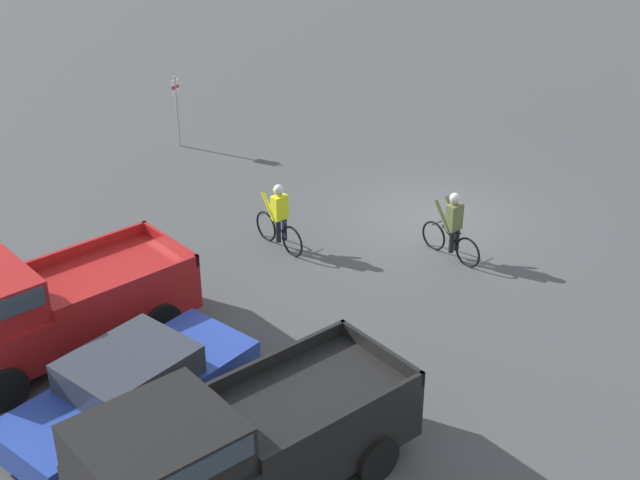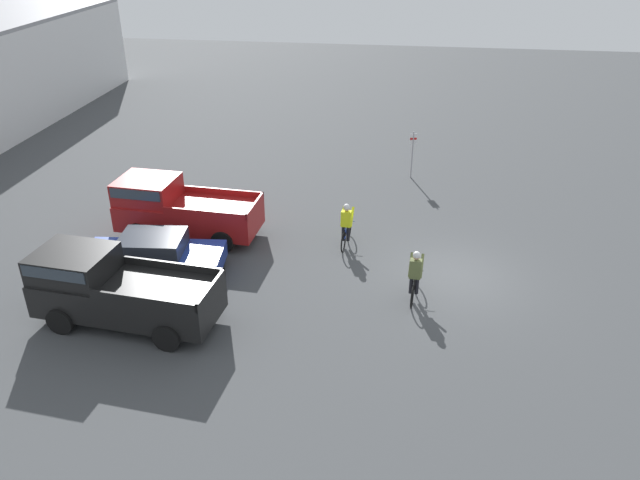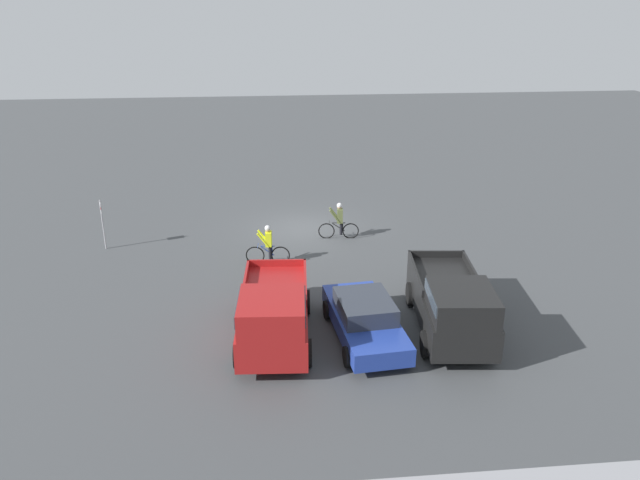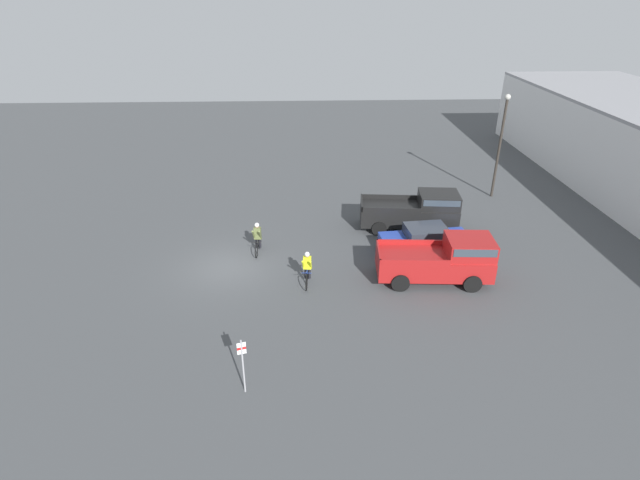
{
  "view_description": "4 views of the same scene",
  "coord_description": "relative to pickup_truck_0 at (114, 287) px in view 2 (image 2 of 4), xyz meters",
  "views": [
    {
      "loc": [
        -12.22,
        16.37,
        10.1
      ],
      "look_at": [
        -0.37,
        4.51,
        1.2
      ],
      "focal_mm": 50.0,
      "sensor_mm": 36.0,
      "label": 1
    },
    {
      "loc": [
        -18.34,
        1.9,
        10.83
      ],
      "look_at": [
        -0.37,
        4.51,
        1.2
      ],
      "focal_mm": 35.0,
      "sensor_mm": 36.0,
      "label": 2
    },
    {
      "loc": [
        1.81,
        26.94,
        10.18
      ],
      "look_at": [
        -0.37,
        4.51,
        1.2
      ],
      "focal_mm": 35.0,
      "sensor_mm": 36.0,
      "label": 3
    },
    {
      "loc": [
        21.37,
        3.61,
        12.25
      ],
      "look_at": [
        -0.37,
        4.51,
        1.2
      ],
      "focal_mm": 28.0,
      "sensor_mm": 36.0,
      "label": 4
    }
  ],
  "objects": [
    {
      "name": "ground_plane",
      "position": [
        4.0,
        -10.05,
        -1.12
      ],
      "size": [
        80.0,
        80.0,
        0.0
      ],
      "primitive_type": "plane",
      "color": "#424447"
    },
    {
      "name": "pickup_truck_0",
      "position": [
        0.0,
        0.0,
        0.0
      ],
      "size": [
        2.61,
        5.52,
        2.15
      ],
      "color": "black",
      "rests_on": "ground_plane"
    },
    {
      "name": "sedan_0",
      "position": [
        2.76,
        -0.08,
        -0.43
      ],
      "size": [
        2.31,
        4.74,
        1.38
      ],
      "color": "#233D9E",
      "rests_on": "ground_plane"
    },
    {
      "name": "pickup_truck_1",
      "position": [
        5.59,
        0.07,
        -0.0
      ],
      "size": [
        2.51,
        5.31,
        2.15
      ],
      "color": "maroon",
      "rests_on": "ground_plane"
    },
    {
      "name": "cyclist_0",
      "position": [
        5.65,
        -6.21,
        -0.31
      ],
      "size": [
        1.78,
        0.49,
        1.66
      ],
      "color": "black",
      "rests_on": "ground_plane"
    },
    {
      "name": "cyclist_1",
      "position": [
        2.48,
        -8.69,
        -0.3
      ],
      "size": [
        1.8,
        0.49,
        1.67
      ],
      "color": "black",
      "rests_on": "ground_plane"
    },
    {
      "name": "fire_lane_sign",
      "position": [
        12.52,
        -8.45,
        0.2
      ],
      "size": [
        0.11,
        0.3,
        2.17
      ],
      "color": "#9E9EA3",
      "rests_on": "ground_plane"
    }
  ]
}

